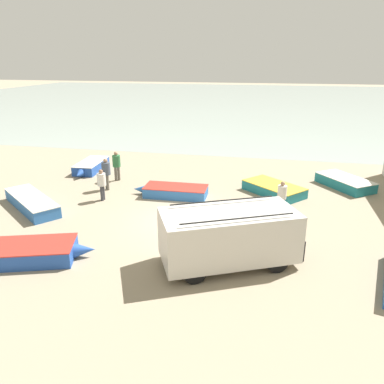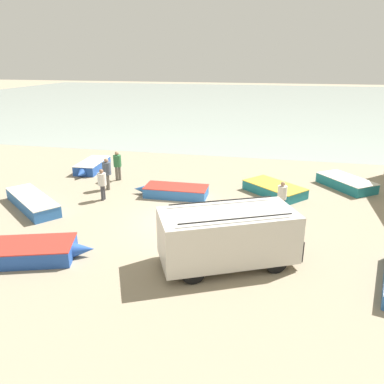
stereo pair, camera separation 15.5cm
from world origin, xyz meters
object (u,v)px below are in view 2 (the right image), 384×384
fishing_rowboat_1 (174,191)px  fishing_rowboat_5 (29,252)px  parked_van (228,235)px  fisherman_1 (282,195)px  fisherman_0 (102,182)px  fishing_rowboat_4 (345,182)px  fishing_rowboat_2 (31,201)px  fishing_rowboat_6 (92,166)px  fisherman_3 (107,171)px  fishing_rowboat_3 (273,189)px  fisherman_2 (117,163)px

fishing_rowboat_1 → fishing_rowboat_5: bearing=64.6°
parked_van → fishing_rowboat_1: 7.40m
fisherman_1 → fisherman_0: bearing=82.0°
fishing_rowboat_1 → fishing_rowboat_4: 9.83m
fishing_rowboat_2 → fishing_rowboat_6: fishing_rowboat_6 is taller
fisherman_0 → fisherman_3: fisherman_3 is taller
parked_van → fishing_rowboat_1: parked_van is taller
fishing_rowboat_4 → fisherman_1: bearing=107.7°
fishing_rowboat_3 → fisherman_3: 9.24m
parked_van → fisherman_2: size_ratio=2.93×
fishing_rowboat_1 → fishing_rowboat_4: size_ratio=1.07×
fishing_rowboat_1 → fisherman_2: bearing=-26.8°
fishing_rowboat_2 → fishing_rowboat_5: bearing=161.2°
fishing_rowboat_6 → fisherman_3: (2.61, -3.20, 0.77)m
fishing_rowboat_4 → fisherman_0: (-12.63, -4.91, 0.71)m
parked_van → fishing_rowboat_2: (-10.28, 3.33, -0.82)m
parked_van → fishing_rowboat_4: bearing=35.7°
fishing_rowboat_3 → fishing_rowboat_4: (3.99, 1.98, 0.02)m
fishing_rowboat_3 → fisherman_2: size_ratio=2.07×
fishing_rowboat_1 → fishing_rowboat_2: 7.22m
fisherman_1 → fisherman_2: size_ratio=0.91×
fishing_rowboat_4 → fisherman_3: bearing=68.0°
fishing_rowboat_2 → fisherman_2: (2.54, 4.96, 0.77)m
fishing_rowboat_2 → fisherman_3: size_ratio=2.62×
fishing_rowboat_1 → fisherman_2: (-4.02, 1.94, 0.79)m
fishing_rowboat_1 → fisherman_2: 4.54m
fishing_rowboat_4 → fisherman_3: fisherman_3 is taller
fishing_rowboat_6 → fishing_rowboat_1: bearing=58.8°
fishing_rowboat_1 → fisherman_2: fisherman_2 is taller
fishing_rowboat_2 → fisherman_1: 12.30m
fishing_rowboat_4 → fisherman_0: fisherman_0 is taller
fisherman_0 → fishing_rowboat_1: bearing=23.8°
fishing_rowboat_2 → fishing_rowboat_6: 6.47m
parked_van → fisherman_3: bearing=113.7°
fishing_rowboat_3 → fisherman_2: fisherman_2 is taller
fishing_rowboat_1 → fishing_rowboat_6: fishing_rowboat_6 is taller
fishing_rowboat_2 → fishing_rowboat_5: (3.10, -4.62, 0.01)m
fishing_rowboat_2 → fishing_rowboat_3: fishing_rowboat_2 is taller
fishing_rowboat_1 → fisherman_3: fisherman_3 is taller
fishing_rowboat_1 → fisherman_1: fisherman_1 is taller
fishing_rowboat_4 → fisherman_1: (-3.57, -4.87, 0.69)m
fishing_rowboat_5 → fisherman_0: 6.32m
fishing_rowboat_1 → fishing_rowboat_4: bearing=-159.8°
fishing_rowboat_6 → fisherman_0: size_ratio=2.26×
fishing_rowboat_3 → fisherman_1: bearing=139.4°
parked_van → fisherman_1: 5.37m
parked_van → fishing_rowboat_4: size_ratio=1.39×
fisherman_0 → fisherman_2: size_ratio=0.93×
fishing_rowboat_1 → fisherman_1: bearing=165.7°
fishing_rowboat_3 → fisherman_2: (-9.20, 0.36, 0.80)m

